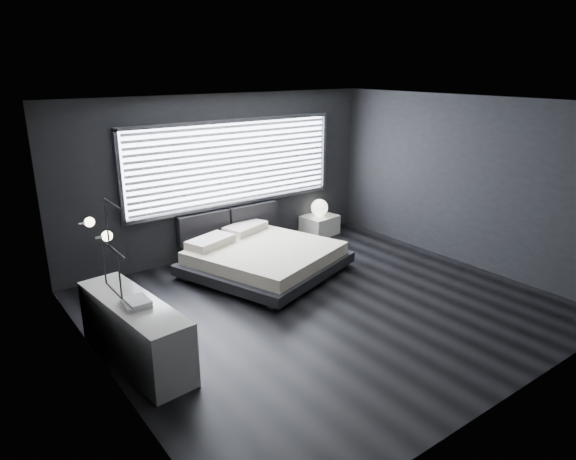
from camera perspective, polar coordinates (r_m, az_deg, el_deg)
room at (r=6.88m, az=4.21°, el=2.21°), size 6.04×6.00×2.80m
window at (r=9.09m, az=-5.96°, el=7.39°), size 4.14×0.09×1.52m
headboard at (r=9.20m, az=-6.57°, el=0.83°), size 1.96×0.16×0.52m
sconce_near at (r=5.52m, az=-19.49°, el=-0.64°), size 0.18×0.11×0.11m
sconce_far at (r=6.08m, az=-21.22°, el=0.83°), size 0.18×0.11×0.11m
wall_art_upper at (r=4.87m, az=-18.66°, el=0.13°), size 0.01×0.48×0.48m
wall_art_lower at (r=5.25m, az=-19.03°, el=-4.09°), size 0.01×0.48×0.48m
bed at (r=8.40m, az=-2.74°, el=-2.98°), size 2.77×2.71×0.57m
nightstand at (r=10.30m, az=3.52°, el=0.57°), size 0.72×0.62×0.38m
orb_lamp at (r=10.22m, az=3.52°, el=2.51°), size 0.33×0.33×0.33m
dresser at (r=6.19m, az=-16.62°, el=-10.70°), size 0.70×1.90×0.74m
book_stack at (r=5.91m, az=-16.47°, el=-7.71°), size 0.30×0.37×0.07m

